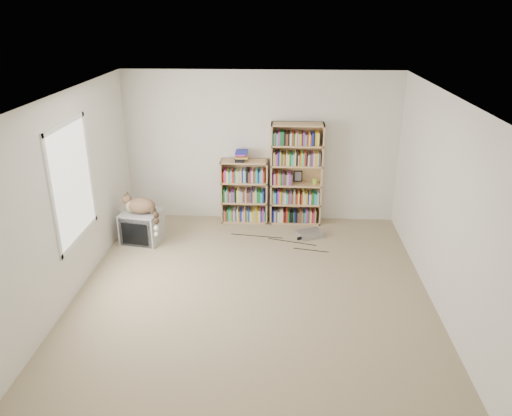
{
  "coord_description": "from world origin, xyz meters",
  "views": [
    {
      "loc": [
        0.33,
        -5.49,
        3.43
      ],
      "look_at": [
        -0.01,
        1.0,
        0.78
      ],
      "focal_mm": 35.0,
      "sensor_mm": 36.0,
      "label": 1
    }
  ],
  "objects_px": {
    "cat": "(143,209)",
    "bookcase_short": "(245,193)",
    "crt_tv": "(142,227)",
    "dvd_player": "(310,234)",
    "bookcase_tall": "(296,176)"
  },
  "relations": [
    {
      "from": "crt_tv",
      "to": "dvd_player",
      "type": "relative_size",
      "value": 1.69
    },
    {
      "from": "bookcase_short",
      "to": "dvd_player",
      "type": "relative_size",
      "value": 2.81
    },
    {
      "from": "crt_tv",
      "to": "bookcase_tall",
      "type": "xyz_separation_m",
      "value": [
        2.39,
        0.9,
        0.57
      ]
    },
    {
      "from": "bookcase_tall",
      "to": "bookcase_short",
      "type": "distance_m",
      "value": 0.91
    },
    {
      "from": "cat",
      "to": "dvd_player",
      "type": "distance_m",
      "value": 2.63
    },
    {
      "from": "dvd_player",
      "to": "crt_tv",
      "type": "bearing_deg",
      "value": 161.66
    },
    {
      "from": "bookcase_tall",
      "to": "bookcase_short",
      "type": "bearing_deg",
      "value": 179.97
    },
    {
      "from": "crt_tv",
      "to": "dvd_player",
      "type": "height_order",
      "value": "crt_tv"
    },
    {
      "from": "dvd_player",
      "to": "bookcase_short",
      "type": "bearing_deg",
      "value": 126.23
    },
    {
      "from": "bookcase_short",
      "to": "dvd_player",
      "type": "distance_m",
      "value": 1.32
    },
    {
      "from": "bookcase_tall",
      "to": "dvd_player",
      "type": "bearing_deg",
      "value": -69.38
    },
    {
      "from": "bookcase_tall",
      "to": "dvd_player",
      "type": "relative_size",
      "value": 4.44
    },
    {
      "from": "bookcase_short",
      "to": "dvd_player",
      "type": "bearing_deg",
      "value": -28.95
    },
    {
      "from": "bookcase_short",
      "to": "crt_tv",
      "type": "bearing_deg",
      "value": -149.59
    },
    {
      "from": "cat",
      "to": "bookcase_short",
      "type": "bearing_deg",
      "value": 36.43
    }
  ]
}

